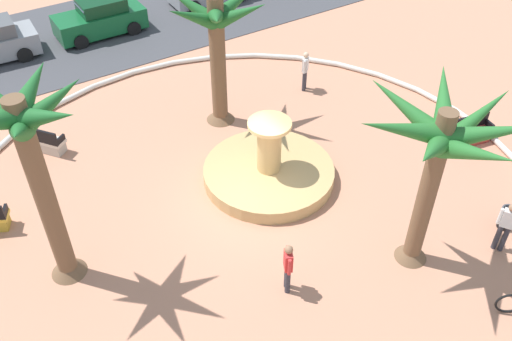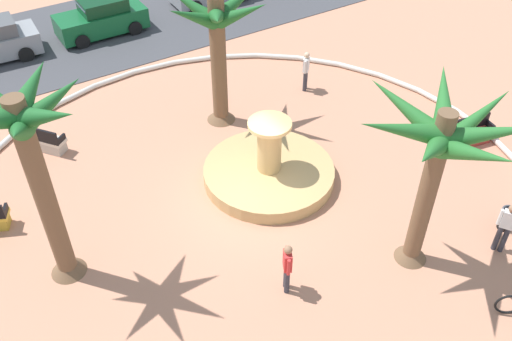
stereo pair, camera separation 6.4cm
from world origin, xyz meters
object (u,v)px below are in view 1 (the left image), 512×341
(person_cyclist_photo, at_px, (305,69))
(person_cyclist_helmet, at_px, (506,225))
(bench_east, at_px, (43,142))
(bench_north, at_px, (469,135))
(trash_bin, at_px, (507,217))
(person_pedestrian_stroll, at_px, (288,266))
(palm_tree_by_curb, at_px, (29,150))
(palm_tree_mid_plaza, at_px, (440,148))
(palm_tree_near_fountain, at_px, (217,34))
(fountain, at_px, (269,171))
(parked_car_second, at_px, (100,18))

(person_cyclist_photo, bearing_deg, person_cyclist_helmet, -92.44)
(person_cyclist_helmet, bearing_deg, bench_east, 129.54)
(person_cyclist_photo, bearing_deg, bench_north, -65.22)
(trash_bin, bearing_deg, person_pedestrian_stroll, 166.55)
(palm_tree_by_curb, relative_size, trash_bin, 7.98)
(bench_east, relative_size, trash_bin, 2.16)
(palm_tree_mid_plaza, xyz_separation_m, trash_bin, (3.12, -0.63, -3.46))
(palm_tree_near_fountain, bearing_deg, person_cyclist_photo, 0.29)
(fountain, distance_m, parked_car_second, 12.63)
(parked_car_second, bearing_deg, trash_bin, -73.29)
(palm_tree_by_curb, relative_size, person_pedestrian_stroll, 3.55)
(palm_tree_mid_plaza, distance_m, trash_bin, 4.70)
(palm_tree_mid_plaza, distance_m, parked_car_second, 17.92)
(palm_tree_by_curb, distance_m, bench_east, 6.94)
(person_cyclist_photo, bearing_deg, bench_east, 170.36)
(person_cyclist_helmet, height_order, parked_car_second, person_cyclist_helmet)
(palm_tree_by_curb, xyz_separation_m, person_cyclist_photo, (10.87, 4.01, -3.29))
(person_cyclist_helmet, xyz_separation_m, person_pedestrian_stroll, (-5.81, 2.05, -0.04))
(fountain, bearing_deg, trash_bin, -50.09)
(bench_east, distance_m, person_cyclist_photo, 9.98)
(palm_tree_by_curb, height_order, bench_north, palm_tree_by_curb)
(palm_tree_by_curb, relative_size, bench_north, 3.50)
(palm_tree_near_fountain, xyz_separation_m, palm_tree_mid_plaza, (1.14, -8.63, 0.41))
(bench_north, bearing_deg, palm_tree_near_fountain, 138.00)
(palm_tree_near_fountain, height_order, person_cyclist_helmet, palm_tree_near_fountain)
(fountain, distance_m, bench_north, 7.23)
(palm_tree_near_fountain, height_order, palm_tree_mid_plaza, palm_tree_mid_plaza)
(person_cyclist_helmet, bearing_deg, bench_north, 50.68)
(trash_bin, bearing_deg, palm_tree_mid_plaza, 168.62)
(fountain, height_order, person_pedestrian_stroll, fountain)
(palm_tree_mid_plaza, bearing_deg, person_cyclist_helmet, -25.76)
(trash_bin, xyz_separation_m, parked_car_second, (-5.44, 18.13, 0.39))
(trash_bin, bearing_deg, bench_north, 56.08)
(fountain, relative_size, palm_tree_by_curb, 0.72)
(trash_bin, distance_m, parked_car_second, 18.93)
(fountain, xyz_separation_m, palm_tree_near_fountain, (0.37, 3.72, 3.12))
(palm_tree_mid_plaza, bearing_deg, trash_bin, -11.38)
(bench_east, bearing_deg, parked_car_second, 56.05)
(palm_tree_mid_plaza, xyz_separation_m, parked_car_second, (-2.32, 17.50, -3.07))
(fountain, bearing_deg, bench_north, -17.38)
(bench_east, bearing_deg, fountain, -43.74)
(palm_tree_near_fountain, relative_size, person_cyclist_helmet, 2.92)
(person_pedestrian_stroll, bearing_deg, trash_bin, -13.45)
(fountain, distance_m, trash_bin, 7.22)
(palm_tree_mid_plaza, bearing_deg, person_pedestrian_stroll, 164.77)
(person_pedestrian_stroll, bearing_deg, palm_tree_near_fountain, 72.49)
(palm_tree_by_curb, distance_m, bench_north, 14.26)
(fountain, distance_m, person_pedestrian_stroll, 4.48)
(bench_east, bearing_deg, bench_north, -31.09)
(palm_tree_mid_plaza, relative_size, person_cyclist_photo, 3.15)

